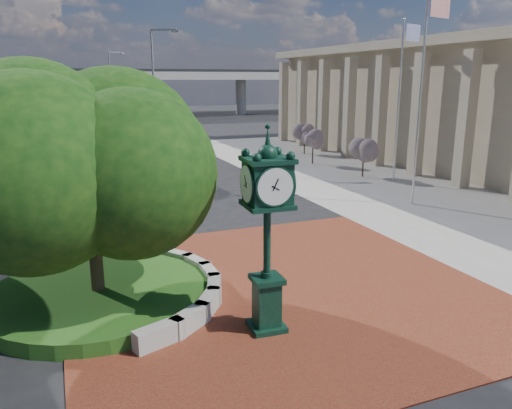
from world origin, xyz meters
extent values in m
plane|color=black|center=(0.00, 0.00, 0.00)|extent=(200.00, 200.00, 0.00)
cube|color=maroon|center=(0.00, -1.00, 0.02)|extent=(12.00, 12.00, 0.04)
cube|color=#9E9B93|center=(16.00, 10.00, 0.02)|extent=(20.00, 50.00, 0.04)
cube|color=#9E9B93|center=(-3.91, -3.01, 0.27)|extent=(1.29, 0.76, 0.54)
cube|color=#9E9B93|center=(-3.05, -2.54, 0.27)|extent=(1.20, 1.04, 0.54)
cube|color=#9E9B93|center=(-2.38, -1.84, 0.27)|extent=(1.00, 1.22, 0.54)
cube|color=#9E9B93|center=(-1.95, -0.96, 0.27)|extent=(0.71, 1.30, 0.54)
cube|color=#9E9B93|center=(-1.80, 0.00, 0.27)|extent=(0.35, 1.25, 0.54)
cube|color=#9E9B93|center=(-1.95, 0.96, 0.27)|extent=(0.71, 1.30, 0.54)
cube|color=#9E9B93|center=(-2.38, 1.84, 0.27)|extent=(1.00, 1.22, 0.54)
cube|color=#9E9B93|center=(-3.05, 2.54, 0.27)|extent=(1.20, 1.04, 0.54)
cube|color=#9E9B93|center=(-3.91, 3.01, 0.27)|extent=(1.29, 0.76, 0.54)
cylinder|color=#224814|center=(-5.00, 0.00, 0.20)|extent=(6.10, 6.10, 0.40)
cube|color=black|center=(16.80, 12.00, 4.00)|extent=(0.30, 40.00, 5.50)
cube|color=#9E9B93|center=(0.00, 70.00, 6.50)|extent=(90.00, 12.00, 1.20)
cube|color=black|center=(0.00, 70.00, 7.30)|extent=(90.00, 12.00, 0.40)
cylinder|color=#9E9B93|center=(5.00, 70.00, 3.00)|extent=(1.80, 1.80, 6.00)
cylinder|color=#9E9B93|center=(25.00, 70.00, 3.00)|extent=(1.80, 1.80, 6.00)
cylinder|color=#38281C|center=(-5.00, 0.00, 1.08)|extent=(0.36, 0.36, 2.17)
sphere|color=black|center=(-5.00, 0.00, 3.73)|extent=(5.20, 5.20, 5.20)
cylinder|color=#38281C|center=(-4.00, 18.00, 0.96)|extent=(0.36, 0.36, 1.92)
sphere|color=black|center=(-4.00, 18.00, 3.25)|extent=(4.40, 4.40, 4.40)
cube|color=black|center=(-1.28, -3.20, 0.08)|extent=(0.88, 0.88, 0.17)
cube|color=black|center=(-1.28, -3.20, 0.74)|extent=(0.61, 0.61, 1.16)
cube|color=black|center=(-1.28, -3.20, 1.35)|extent=(0.77, 0.77, 0.13)
cylinder|color=black|center=(-1.28, -3.20, 2.30)|extent=(0.18, 0.18, 1.79)
cube|color=black|center=(-1.28, -3.20, 3.73)|extent=(0.99, 0.99, 0.95)
cylinder|color=white|center=(-1.31, -3.70, 3.73)|extent=(0.84, 0.10, 0.84)
cylinder|color=white|center=(-1.26, -2.71, 3.73)|extent=(0.84, 0.10, 0.84)
cylinder|color=white|center=(-1.78, -3.18, 3.73)|extent=(0.10, 0.84, 0.84)
cylinder|color=white|center=(-0.79, -3.23, 3.73)|extent=(0.10, 0.84, 0.84)
sphere|color=black|center=(-1.28, -3.20, 4.39)|extent=(0.46, 0.46, 0.46)
cone|color=black|center=(-1.28, -3.20, 4.73)|extent=(0.19, 0.19, 0.53)
imported|color=#5A0C17|center=(-0.48, 37.91, 0.80)|extent=(3.02, 5.01, 1.60)
cylinder|color=silver|center=(10.38, 5.81, 4.98)|extent=(0.12, 0.12, 9.97)
plane|color=red|center=(11.13, 5.81, 9.27)|extent=(1.44, 0.40, 1.50)
cylinder|color=silver|center=(13.03, 10.84, 4.62)|extent=(0.11, 0.11, 9.24)
sphere|color=silver|center=(13.03, 10.84, 9.29)|extent=(0.17, 0.17, 0.17)
plane|color=navy|center=(13.73, 10.84, 8.59)|extent=(1.31, 0.44, 1.39)
cylinder|color=slate|center=(1.60, 25.64, 4.79)|extent=(0.17, 0.17, 9.58)
cube|color=slate|center=(2.47, 25.24, 9.58)|extent=(1.81, 0.94, 0.13)
cube|color=slate|center=(3.25, 24.89, 9.47)|extent=(0.59, 0.46, 0.16)
cylinder|color=slate|center=(0.50, 45.00, 4.44)|extent=(0.16, 0.16, 8.88)
cube|color=slate|center=(1.31, 45.35, 8.88)|extent=(1.69, 0.84, 0.12)
cube|color=slate|center=(2.04, 45.66, 8.78)|extent=(0.55, 0.42, 0.15)
cylinder|color=#38281C|center=(12.13, 12.78, 0.60)|extent=(0.10, 0.10, 1.20)
sphere|color=#AA55A0|center=(12.13, 12.78, 1.60)|extent=(1.20, 1.20, 1.20)
cylinder|color=#38281C|center=(11.51, 18.31, 0.60)|extent=(0.10, 0.10, 1.20)
sphere|color=#AA55A0|center=(11.51, 18.31, 1.60)|extent=(1.20, 1.20, 1.20)
cylinder|color=#38281C|center=(13.25, 22.99, 0.60)|extent=(0.10, 0.10, 1.20)
sphere|color=#AA55A0|center=(13.25, 22.99, 1.60)|extent=(1.20, 1.20, 1.20)
camera|label=1|loc=(-5.72, -13.54, 6.05)|focal=35.00mm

